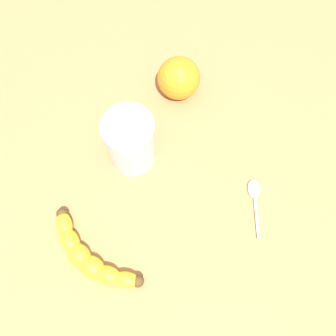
# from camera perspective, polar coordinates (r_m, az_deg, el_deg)

# --- Properties ---
(wooden_tabletop) EXTENTS (1.20, 1.20, 0.03)m
(wooden_tabletop) POSITION_cam_1_polar(r_m,az_deg,el_deg) (0.76, -4.79, -0.04)
(wooden_tabletop) COLOR #AA7647
(wooden_tabletop) RESTS_ON ground
(banana) EXTENTS (0.14, 0.17, 0.04)m
(banana) POSITION_cam_1_polar(r_m,az_deg,el_deg) (0.69, -11.62, -12.85)
(banana) COLOR yellow
(banana) RESTS_ON wooden_tabletop
(smoothie_glass) EXTENTS (0.09, 0.09, 0.12)m
(smoothie_glass) POSITION_cam_1_polar(r_m,az_deg,el_deg) (0.70, -5.46, 3.99)
(smoothie_glass) COLOR silver
(smoothie_glass) RESTS_ON wooden_tabletop
(orange_fruit) EXTENTS (0.09, 0.09, 0.09)m
(orange_fruit) POSITION_cam_1_polar(r_m,az_deg,el_deg) (0.78, 1.63, 13.22)
(orange_fruit) COLOR orange
(orange_fruit) RESTS_ON wooden_tabletop
(teaspoon) EXTENTS (0.04, 0.11, 0.01)m
(teaspoon) POSITION_cam_1_polar(r_m,az_deg,el_deg) (0.73, 12.73, -3.53)
(teaspoon) COLOR silver
(teaspoon) RESTS_ON wooden_tabletop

